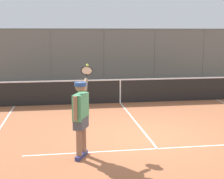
# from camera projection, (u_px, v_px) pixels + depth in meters

# --- Properties ---
(ground_plane) EXTENTS (60.00, 60.00, 0.00)m
(ground_plane) POSITION_uv_depth(u_px,v_px,m) (147.00, 137.00, 8.83)
(ground_plane) COLOR #A8603D
(court_line_markings) EXTENTS (8.31, 9.56, 0.01)m
(court_line_markings) POSITION_uv_depth(u_px,v_px,m) (161.00, 153.00, 7.59)
(court_line_markings) COLOR white
(court_line_markings) RESTS_ON ground
(fence_backdrop) EXTENTS (20.35, 1.37, 2.98)m
(fence_backdrop) POSITION_uv_depth(u_px,v_px,m) (103.00, 58.00, 18.42)
(fence_backdrop) COLOR slate
(fence_backdrop) RESTS_ON ground
(tennis_net) EXTENTS (10.68, 0.09, 1.07)m
(tennis_net) POSITION_uv_depth(u_px,v_px,m) (120.00, 91.00, 12.92)
(tennis_net) COLOR #2D2D2D
(tennis_net) RESTS_ON ground
(tennis_player) EXTENTS (0.57, 1.40, 2.03)m
(tennis_player) POSITION_uv_depth(u_px,v_px,m) (81.00, 113.00, 7.22)
(tennis_player) COLOR navy
(tennis_player) RESTS_ON ground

